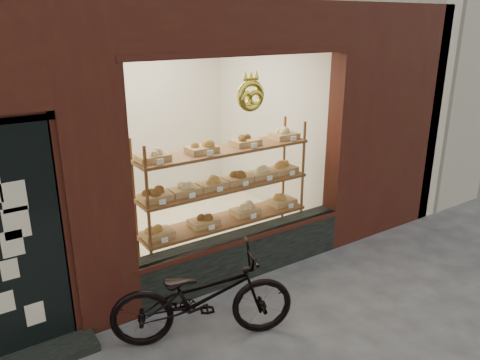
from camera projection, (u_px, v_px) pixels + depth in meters
display_shelf at (225, 196)px, 5.67m from camera, size 2.20×0.45×1.70m
bicycle at (203, 296)px, 4.36m from camera, size 1.81×1.22×0.90m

